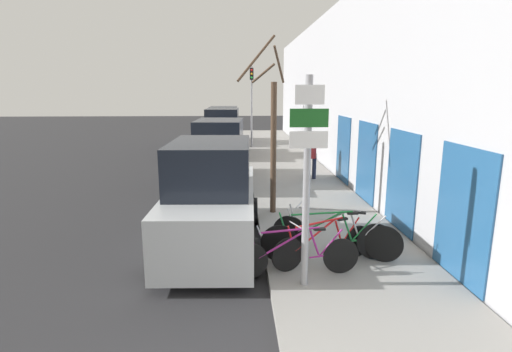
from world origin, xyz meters
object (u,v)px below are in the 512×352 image
Objects in this scene: pedestrian_near at (311,154)px; bicycle_0 at (296,255)px; signpost at (307,175)px; parked_car_1 at (220,156)px; traffic_light at (252,96)px; bicycle_2 at (327,239)px; bicycle_3 at (335,235)px; parked_car_0 at (212,200)px; parked_car_2 at (223,136)px; bicycle_1 at (324,245)px; street_tree at (272,137)px; parked_car_3 at (224,128)px.

bicycle_0 is at bearing -119.89° from pedestrian_near.
parked_car_1 is at bearing 102.14° from signpost.
traffic_light reaches higher than bicycle_0.
bicycle_0 is 0.89× the size of bicycle_2.
bicycle_3 is 7.10m from parked_car_1.
parked_car_1 reaches higher than bicycle_3.
parked_car_0 is 11.59m from parked_car_2.
pedestrian_near reaches higher than bicycle_2.
parked_car_0 is at bearing -136.19° from pedestrian_near.
bicycle_1 is 0.47m from bicycle_3.
bicycle_2 is at bearing -67.97° from parked_car_1.
pedestrian_near is 4.46m from street_tree.
signpost is at bearing 168.01° from bicycle_3.
signpost is 0.76× the size of street_tree.
bicycle_3 reaches higher than bicycle_1.
parked_car_1 is at bearing 42.69° from bicycle_3.
pedestrian_near is 8.91m from traffic_light.
bicycle_2 is 3.58m from street_tree.
bicycle_0 is at bearing 155.75° from bicycle_3.
parked_car_0 is 1.01× the size of parked_car_1.
parked_car_3 is at bearing 0.70° from bicycle_0.
bicycle_3 is at bearing -59.51° from bicycle_1.
street_tree reaches higher than bicycle_3.
signpost is 2.03m from bicycle_3.
street_tree reaches higher than parked_car_1.
parked_car_3 reaches higher than bicycle_0.
bicycle_1 is 2.57m from parked_car_0.
bicycle_1 is 15.95m from traffic_light.
traffic_light is at bearing 90.77° from signpost.
bicycle_3 is at bearing -80.64° from parked_car_3.
parked_car_0 is (-2.23, 1.17, 0.47)m from bicycle_2.
bicycle_3 is (0.79, 1.16, -1.46)m from signpost.
traffic_light reaches higher than bicycle_3.
pedestrian_near is (3.23, 5.90, 0.04)m from parked_car_0.
parked_car_3 is at bearing 94.58° from parked_car_1.
pedestrian_near is (1.00, 7.07, 0.51)m from bicycle_2.
parked_car_2 is 0.94× the size of traffic_light.
parked_car_3 is at bearing 126.79° from traffic_light.
bicycle_0 is 7.91m from pedestrian_near.
signpost is 2.13× the size of pedestrian_near.
traffic_light is (-0.04, 12.45, 0.89)m from street_tree.
bicycle_2 is (0.59, 0.96, -1.46)m from signpost.
street_tree reaches higher than signpost.
street_tree reaches higher than parked_car_3.
bicycle_3 is 6.93m from pedestrian_near.
street_tree is at bearing -3.43° from bicycle_0.
parked_car_0 is (-2.43, 0.96, 0.47)m from bicycle_3.
bicycle_1 is 7.34m from pedestrian_near.
bicycle_2 is (0.09, 0.17, 0.04)m from bicycle_1.
bicycle_0 is 0.94m from bicycle_2.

